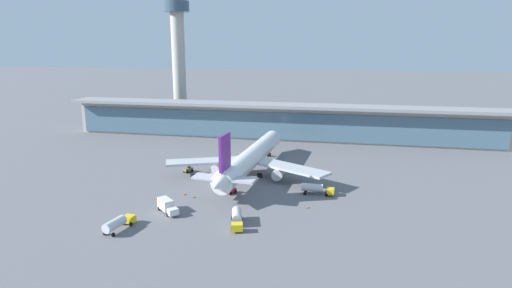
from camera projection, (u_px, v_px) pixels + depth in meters
ground_plane at (248, 178)px, 126.85m from camera, size 1200.00×1200.00×0.00m
airliner_on_stand at (251, 158)px, 128.73m from camera, size 50.24×65.44×17.42m
service_truck_near_nose_yellow at (118, 223)px, 90.64m from camera, size 3.75×8.85×2.95m
service_truck_under_wing_yellow at (237, 218)px, 93.43m from camera, size 4.49×8.89×2.95m
service_truck_mid_apron_red at (231, 190)px, 113.52m from camera, size 2.81×3.32×2.05m
service_truck_by_tail_white at (167, 206)px, 100.59m from camera, size 6.96×6.60×3.10m
service_truck_on_taxiway_yellow at (316, 188)px, 112.66m from camera, size 8.63×2.57×2.95m
service_truck_at_far_stand_olive at (188, 170)px, 132.77m from camera, size 2.93×3.33×2.05m
terminal_building at (278, 121)px, 178.58m from camera, size 183.60×12.80×15.20m
control_tower at (178, 50)px, 205.48m from camera, size 12.00×12.00×66.82m
safety_cone_alpha at (194, 196)px, 110.77m from camera, size 0.62×0.62×0.70m
safety_cone_bravo at (156, 198)px, 109.56m from camera, size 0.62×0.62×0.70m
safety_cone_charlie at (185, 194)px, 112.73m from camera, size 0.62×0.62×0.70m
safety_cone_delta at (308, 207)px, 103.51m from camera, size 0.62×0.62×0.70m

